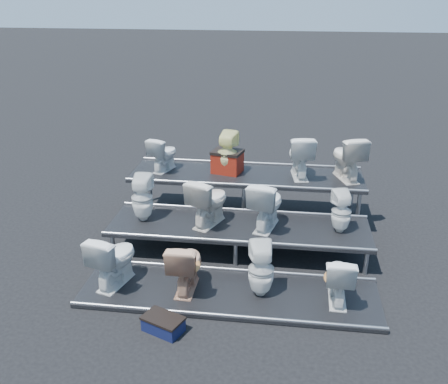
# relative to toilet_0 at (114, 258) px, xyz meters

# --- Properties ---
(ground) EXTENTS (80.00, 80.00, 0.00)m
(ground) POSITION_rel_toilet_0_xyz_m (1.66, 1.30, -0.47)
(ground) COLOR black
(ground) RESTS_ON ground
(tier_front) EXTENTS (4.20, 1.20, 0.06)m
(tier_front) POSITION_rel_toilet_0_xyz_m (1.66, 0.00, -0.44)
(tier_front) COLOR black
(tier_front) RESTS_ON ground
(tier_mid) EXTENTS (4.20, 1.20, 0.46)m
(tier_mid) POSITION_rel_toilet_0_xyz_m (1.66, 1.30, -0.24)
(tier_mid) COLOR black
(tier_mid) RESTS_ON ground
(tier_back) EXTENTS (4.20, 1.20, 0.86)m
(tier_back) POSITION_rel_toilet_0_xyz_m (1.66, 2.60, -0.04)
(tier_back) COLOR black
(tier_back) RESTS_ON ground
(toilet_0) EXTENTS (0.65, 0.89, 0.81)m
(toilet_0) POSITION_rel_toilet_0_xyz_m (0.00, 0.00, 0.00)
(toilet_0) COLOR white
(toilet_0) RESTS_ON tier_front
(toilet_1) EXTENTS (0.45, 0.76, 0.77)m
(toilet_1) POSITION_rel_toilet_0_xyz_m (1.05, 0.00, -0.02)
(toilet_1) COLOR tan
(toilet_1) RESTS_ON tier_front
(toilet_2) EXTENTS (0.42, 0.42, 0.79)m
(toilet_2) POSITION_rel_toilet_0_xyz_m (2.10, 0.00, -0.01)
(toilet_2) COLOR white
(toilet_2) RESTS_ON tier_front
(toilet_3) EXTENTS (0.41, 0.71, 0.72)m
(toilet_3) POSITION_rel_toilet_0_xyz_m (3.15, 0.00, -0.05)
(toilet_3) COLOR white
(toilet_3) RESTS_ON tier_front
(toilet_4) EXTENTS (0.35, 0.36, 0.78)m
(toilet_4) POSITION_rel_toilet_0_xyz_m (0.07, 1.30, 0.38)
(toilet_4) COLOR white
(toilet_4) RESTS_ON tier_mid
(toilet_5) EXTENTS (0.72, 0.90, 0.80)m
(toilet_5) POSITION_rel_toilet_0_xyz_m (1.17, 1.30, 0.39)
(toilet_5) COLOR silver
(toilet_5) RESTS_ON tier_mid
(toilet_6) EXTENTS (0.63, 0.88, 0.81)m
(toilet_6) POSITION_rel_toilet_0_xyz_m (2.09, 1.30, 0.40)
(toilet_6) COLOR white
(toilet_6) RESTS_ON tier_mid
(toilet_7) EXTENTS (0.37, 0.38, 0.68)m
(toilet_7) POSITION_rel_toilet_0_xyz_m (3.26, 1.30, 0.33)
(toilet_7) COLOR white
(toilet_7) RESTS_ON tier_mid
(toilet_8) EXTENTS (0.55, 0.71, 0.64)m
(toilet_8) POSITION_rel_toilet_0_xyz_m (0.11, 2.60, 0.71)
(toilet_8) COLOR white
(toilet_8) RESTS_ON tier_back
(toilet_9) EXTENTS (0.42, 0.43, 0.78)m
(toilet_9) POSITION_rel_toilet_0_xyz_m (1.30, 2.60, 0.78)
(toilet_9) COLOR #F6F19C
(toilet_9) RESTS_ON tier_back
(toilet_10) EXTENTS (0.54, 0.82, 0.78)m
(toilet_10) POSITION_rel_toilet_0_xyz_m (2.61, 2.60, 0.78)
(toilet_10) COLOR white
(toilet_10) RESTS_ON tier_back
(toilet_11) EXTENTS (0.68, 0.89, 0.80)m
(toilet_11) POSITION_rel_toilet_0_xyz_m (3.42, 2.60, 0.79)
(toilet_11) COLOR silver
(toilet_11) RESTS_ON tier_back
(red_crate) EXTENTS (0.59, 0.52, 0.36)m
(red_crate) POSITION_rel_toilet_0_xyz_m (1.30, 2.65, 0.57)
(red_crate) COLOR maroon
(red_crate) RESTS_ON tier_back
(step_stool) EXTENTS (0.57, 0.46, 0.18)m
(step_stool) POSITION_rel_toilet_0_xyz_m (0.93, -0.89, -0.38)
(step_stool) COLOR #0E1435
(step_stool) RESTS_ON ground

